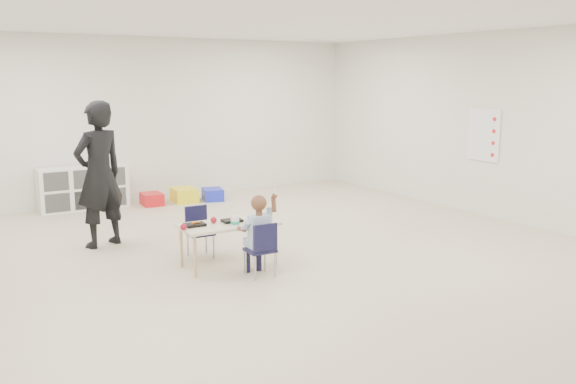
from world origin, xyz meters
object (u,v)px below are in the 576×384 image
child (260,233)px  cubby_shelf (83,188)px  adult (99,175)px  chair_near (260,249)px  table (229,244)px

child → cubby_shelf: size_ratio=0.68×
cubby_shelf → adult: (-0.35, -2.40, 0.57)m
chair_near → cubby_shelf: bearing=102.2°
cubby_shelf → table: bearing=-80.8°
adult → cubby_shelf: bearing=-118.7°
table → chair_near: chair_near is taller
child → cubby_shelf: bearing=102.2°
child → cubby_shelf: 4.58m
table → child: 0.56m
table → adult: bearing=124.1°
cubby_shelf → adult: adult is taller
chair_near → adult: 2.47m
cubby_shelf → adult: size_ratio=0.76×
table → cubby_shelf: 4.06m
adult → child: bearing=97.6°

